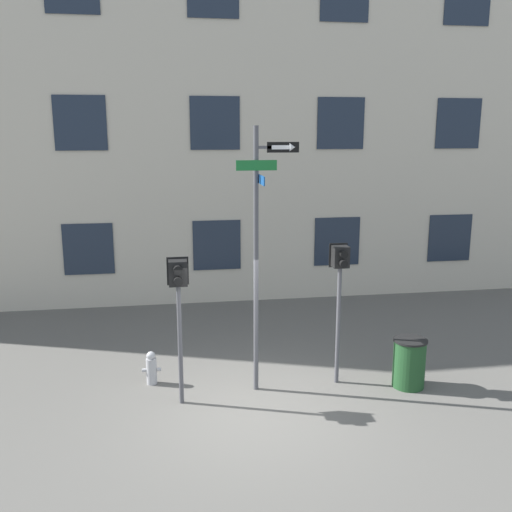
{
  "coord_description": "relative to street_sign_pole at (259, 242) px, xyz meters",
  "views": [
    {
      "loc": [
        -1.32,
        -8.88,
        4.78
      ],
      "look_at": [
        0.22,
        0.89,
        2.56
      ],
      "focal_mm": 40.0,
      "sensor_mm": 36.0,
      "label": 1
    }
  ],
  "objects": [
    {
      "name": "building_facade",
      "position": [
        -0.27,
        5.9,
        3.74
      ],
      "size": [
        24.0,
        0.63,
        13.1
      ],
      "color": "beige",
      "rests_on": "ground_plane"
    },
    {
      "name": "trash_bin",
      "position": [
        2.81,
        -0.32,
        -2.34
      ],
      "size": [
        0.63,
        0.63,
        0.94
      ],
      "color": "#1E4723",
      "rests_on": "ground_plane"
    },
    {
      "name": "street_sign_pole",
      "position": [
        0.0,
        0.0,
        0.0
      ],
      "size": [
        1.1,
        1.02,
        4.83
      ],
      "color": "#4C4C51",
      "rests_on": "ground_plane"
    },
    {
      "name": "pedestrian_signal_right",
      "position": [
        1.52,
        0.05,
        -0.71
      ],
      "size": [
        0.35,
        0.4,
        2.71
      ],
      "color": "#4C4C51",
      "rests_on": "ground_plane"
    },
    {
      "name": "pedestrian_signal_left",
      "position": [
        -1.45,
        -0.34,
        -0.73
      ],
      "size": [
        0.37,
        0.4,
        2.63
      ],
      "color": "#4C4C51",
      "rests_on": "ground_plane"
    },
    {
      "name": "ground_plane",
      "position": [
        -0.27,
        -0.88,
        -2.81
      ],
      "size": [
        60.0,
        60.0,
        0.0
      ],
      "primitive_type": "plane",
      "color": "#595651"
    },
    {
      "name": "fire_hydrant",
      "position": [
        -1.99,
        0.54,
        -2.5
      ],
      "size": [
        0.36,
        0.2,
        0.65
      ],
      "color": "#A5A5A8",
      "rests_on": "ground_plane"
    }
  ]
}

